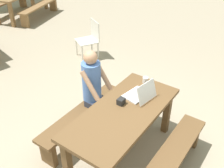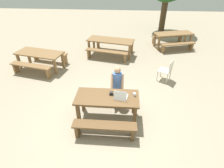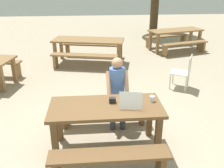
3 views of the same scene
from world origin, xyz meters
The scene contains 18 objects.
ground_plane centered at (0.00, 0.00, 0.00)m, with size 30.00×30.00×0.00m, color tan.
picnic_table_front centered at (0.00, 0.00, 0.64)m, with size 1.72×0.78×0.76m.
bench_near centered at (0.00, -0.70, 0.32)m, with size 1.62×0.30×0.42m.
bench_far centered at (0.00, 0.70, 0.32)m, with size 1.62×0.30×0.42m.
laptop centered at (0.37, -0.03, 0.82)m, with size 0.39×0.39×0.26m.
small_pouch centered at (0.11, 0.10, 0.80)m, with size 0.10×0.08×0.08m.
coffee_mug centered at (0.73, 0.09, 0.81)m, with size 0.08×0.08×0.09m.
person_seated centered at (0.24, 0.66, 0.74)m, with size 0.38×0.39×1.30m.
plastic_chair centered at (2.03, 2.22, 0.44)m, with size 0.60×0.60×0.84m.
picnic_table_mid centered at (-0.27, 4.45, 0.65)m, with size 2.32×1.26×0.75m.
bench_mid_south centered at (-0.41, 3.82, 0.34)m, with size 2.00×0.71×0.45m.
bench_mid_north centered at (-0.14, 5.08, 0.34)m, with size 2.00×0.71×0.45m.
picnic_table_rear centered at (2.94, 5.67, 0.64)m, with size 2.10×1.23×0.76m.
bench_rear_south centered at (3.10, 5.09, 0.32)m, with size 1.79×0.77×0.43m.
bench_rear_north centered at (2.78, 6.25, 0.32)m, with size 1.79×0.77×0.43m.
picnic_table_distant centered at (-3.10, 2.83, 0.61)m, with size 2.06×1.20×0.71m.
bench_distant_south centered at (-3.24, 2.20, 0.34)m, with size 1.76×0.67×0.45m.
bench_distant_north centered at (-2.96, 3.46, 0.34)m, with size 1.76×0.67×0.45m.
Camera 2 is at (0.43, -3.85, 3.73)m, focal length 28.96 mm.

